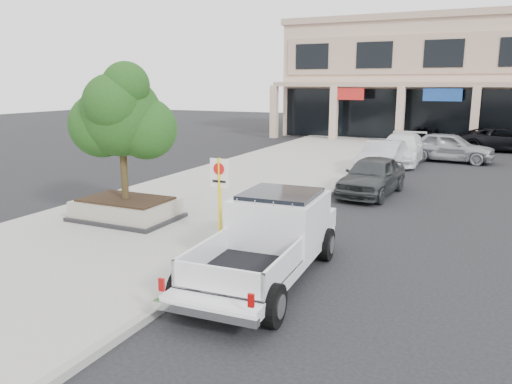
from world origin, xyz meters
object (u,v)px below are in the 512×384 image
(planter, at_px, (126,209))
(lot_car_d, at_px, (503,140))
(no_parking_sign, at_px, (220,188))
(curb_car_b, at_px, (382,157))
(planter_tree, at_px, (128,116))
(pickup_truck, at_px, (264,241))
(lot_car_a, at_px, (449,147))
(curb_car_c, at_px, (401,149))
(curb_car_d, at_px, (423,137))
(curb_car_a, at_px, (372,176))

(planter, relative_size, lot_car_d, 0.57)
(no_parking_sign, relative_size, curb_car_b, 0.48)
(planter_tree, xyz_separation_m, lot_car_d, (10.98, 24.02, -2.64))
(pickup_truck, relative_size, lot_car_a, 1.21)
(planter_tree, height_order, no_parking_sign, planter_tree)
(curb_car_c, bearing_deg, lot_car_a, 37.80)
(curb_car_d, bearing_deg, lot_car_a, -64.44)
(curb_car_b, distance_m, curb_car_d, 11.22)
(no_parking_sign, xyz_separation_m, lot_car_a, (4.42, 18.82, -0.80))
(curb_car_b, height_order, curb_car_c, curb_car_c)
(planter, distance_m, no_parking_sign, 4.07)
(lot_car_d, bearing_deg, curb_car_b, 145.97)
(curb_car_d, bearing_deg, planter_tree, -98.65)
(planter, distance_m, curb_car_a, 9.74)
(planter, xyz_separation_m, lot_car_d, (11.11, 24.17, 0.30))
(no_parking_sign, bearing_deg, pickup_truck, -39.43)
(curb_car_a, xyz_separation_m, curb_car_d, (-0.03, 16.36, -0.06))
(no_parking_sign, height_order, curb_car_a, no_parking_sign)
(planter, bearing_deg, lot_car_d, 65.31)
(planter_tree, height_order, curb_car_b, planter_tree)
(curb_car_b, height_order, lot_car_d, curb_car_b)
(planter_tree, bearing_deg, lot_car_d, 65.43)
(planter, relative_size, pickup_truck, 0.54)
(planter, xyz_separation_m, lot_car_a, (8.26, 18.08, 0.36))
(curb_car_a, relative_size, curb_car_c, 0.81)
(planter, bearing_deg, curb_car_a, 50.69)
(planter, xyz_separation_m, pickup_truck, (5.91, -2.45, 0.46))
(curb_car_a, distance_m, lot_car_a, 10.75)
(curb_car_a, height_order, lot_car_d, lot_car_d)
(curb_car_c, distance_m, lot_car_a, 2.95)
(lot_car_d, bearing_deg, lot_car_a, 146.65)
(pickup_truck, bearing_deg, no_parking_sign, 137.84)
(planter, height_order, curb_car_d, curb_car_d)
(curb_car_c, bearing_deg, planter_tree, -108.65)
(curb_car_a, bearing_deg, lot_car_d, 78.56)
(no_parking_sign, xyz_separation_m, curb_car_b, (1.73, 13.43, -0.84))
(planter, xyz_separation_m, no_parking_sign, (3.83, -0.74, 1.16))
(pickup_truck, xyz_separation_m, curb_car_d, (0.23, 26.34, -0.22))
(curb_car_c, distance_m, lot_car_d, 9.43)
(planter_tree, height_order, curb_car_a, planter_tree)
(planter_tree, relative_size, curb_car_d, 0.78)
(planter, height_order, lot_car_a, lot_car_a)
(curb_car_a, distance_m, lot_car_d, 17.36)
(planter_tree, xyz_separation_m, lot_car_a, (8.12, 17.92, -2.58))
(curb_car_a, height_order, curb_car_d, curb_car_a)
(curb_car_c, xyz_separation_m, curb_car_d, (0.24, 7.58, -0.10))
(planter, distance_m, curb_car_b, 13.86)
(planter_tree, relative_size, lot_car_d, 0.72)
(curb_car_c, relative_size, lot_car_a, 1.14)
(curb_car_a, relative_size, lot_car_a, 0.92)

